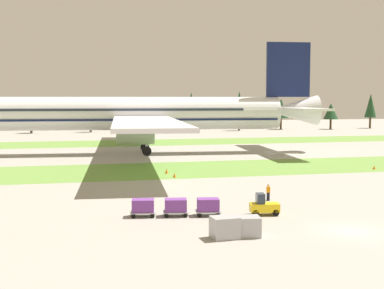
% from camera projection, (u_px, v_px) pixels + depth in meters
% --- Properties ---
extents(ground_plane, '(400.00, 400.00, 0.00)m').
position_uv_depth(ground_plane, '(351.00, 231.00, 41.85)').
color(ground_plane, gray).
extents(grass_strip_near, '(320.00, 17.91, 0.01)m').
position_uv_depth(grass_strip_near, '(218.00, 168.00, 79.26)').
color(grass_strip_near, olive).
rests_on(grass_strip_near, ground).
extents(grass_strip_far, '(320.00, 17.91, 0.01)m').
position_uv_depth(grass_strip_far, '(163.00, 142.00, 125.66)').
color(grass_strip_far, olive).
rests_on(grass_strip_far, ground).
extents(airliner, '(71.48, 87.68, 21.24)m').
position_uv_depth(airliner, '(135.00, 113.00, 99.40)').
color(airliner, white).
rests_on(airliner, ground).
extents(baggage_tug, '(2.78, 1.71, 1.97)m').
position_uv_depth(baggage_tug, '(264.00, 206.00, 47.61)').
color(baggage_tug, yellow).
rests_on(baggage_tug, ground).
extents(cargo_dolly_lead, '(2.42, 1.84, 1.55)m').
position_uv_depth(cargo_dolly_lead, '(208.00, 206.00, 47.30)').
color(cargo_dolly_lead, '#A3A3A8').
rests_on(cargo_dolly_lead, ground).
extents(cargo_dolly_second, '(2.42, 1.84, 1.55)m').
position_uv_depth(cargo_dolly_second, '(176.00, 206.00, 47.12)').
color(cargo_dolly_second, '#A3A3A8').
rests_on(cargo_dolly_second, ground).
extents(cargo_dolly_third, '(2.42, 1.84, 1.55)m').
position_uv_depth(cargo_dolly_third, '(143.00, 206.00, 46.94)').
color(cargo_dolly_third, '#A3A3A8').
rests_on(cargo_dolly_third, ground).
extents(ground_crew_marshaller, '(0.36, 0.53, 1.74)m').
position_uv_depth(ground_crew_marshaller, '(268.00, 192.00, 54.22)').
color(ground_crew_marshaller, black).
rests_on(ground_crew_marshaller, ground).
extents(uld_container_0, '(2.12, 1.75, 1.63)m').
position_uv_depth(uld_container_0, '(225.00, 227.00, 39.73)').
color(uld_container_0, '#A3A3A8').
rests_on(uld_container_0, ground).
extents(uld_container_1, '(2.20, 1.86, 1.53)m').
position_uv_depth(uld_container_1, '(247.00, 226.00, 40.25)').
color(uld_container_1, '#A3A3A8').
rests_on(uld_container_1, ground).
extents(taxiway_marker_0, '(0.44, 0.44, 0.58)m').
position_uv_depth(taxiway_marker_0, '(175.00, 175.00, 70.13)').
color(taxiway_marker_0, orange).
rests_on(taxiway_marker_0, ground).
extents(taxiway_marker_1, '(0.44, 0.44, 0.60)m').
position_uv_depth(taxiway_marker_1, '(374.00, 167.00, 78.07)').
color(taxiway_marker_1, orange).
rests_on(taxiway_marker_1, ground).
extents(taxiway_marker_2, '(0.44, 0.44, 0.68)m').
position_uv_depth(taxiway_marker_2, '(167.00, 171.00, 73.76)').
color(taxiway_marker_2, orange).
rests_on(taxiway_marker_2, ground).
extents(distant_tree_line, '(165.09, 10.43, 12.58)m').
position_uv_depth(distant_tree_line, '(105.00, 110.00, 162.37)').
color(distant_tree_line, '#4C3823').
rests_on(distant_tree_line, ground).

